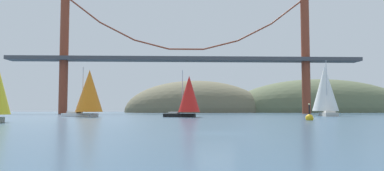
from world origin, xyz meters
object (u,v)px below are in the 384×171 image
sailboat_red_spinnaker (188,95)px  channel_buoy (309,118)px  sailboat_white_mainsail (325,90)px  sailboat_orange_sail (89,92)px

sailboat_red_spinnaker → channel_buoy: sailboat_red_spinnaker is taller
sailboat_white_mainsail → channel_buoy: 34.13m
sailboat_orange_sail → sailboat_white_mainsail: bearing=8.5°
sailboat_red_spinnaker → channel_buoy: (16.45, -19.43, -3.87)m
sailboat_orange_sail → sailboat_white_mainsail: 51.68m
channel_buoy → sailboat_red_spinnaker: bearing=130.3°
sailboat_orange_sail → sailboat_white_mainsail: (51.11, 7.62, 1.01)m
sailboat_red_spinnaker → sailboat_orange_sail: bearing=170.9°
sailboat_red_spinnaker → channel_buoy: 25.76m
sailboat_orange_sail → channel_buoy: (36.32, -22.63, -4.56)m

